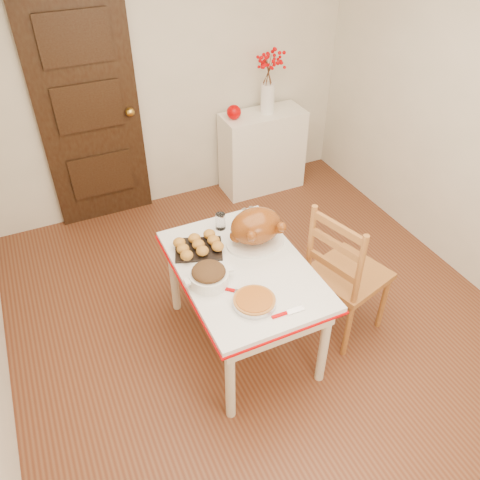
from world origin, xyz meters
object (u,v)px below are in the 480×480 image
chair_oak (349,271)px  turkey_platter (256,228)px  kitchen_table (243,306)px  pumpkin_pie (254,300)px  sideboard (262,151)px

chair_oak → turkey_platter: chair_oak is taller
kitchen_table → pumpkin_pie: 0.50m
sideboard → pumpkin_pie: 2.43m
sideboard → kitchen_table: size_ratio=0.69×
kitchen_table → chair_oak: 0.76m
sideboard → kitchen_table: bearing=-120.5°
turkey_platter → pumpkin_pie: size_ratio=1.57×
kitchen_table → pumpkin_pie: pumpkin_pie is taller
sideboard → chair_oak: size_ratio=0.78×
pumpkin_pie → turkey_platter: bearing=62.9°
kitchen_table → turkey_platter: bearing=46.1°
sideboard → chair_oak: chair_oak is taller
pumpkin_pie → kitchen_table: bearing=75.9°
chair_oak → pumpkin_pie: bearing=85.2°
kitchen_table → pumpkin_pie: bearing=-104.1°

